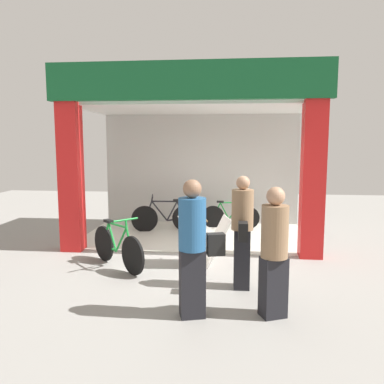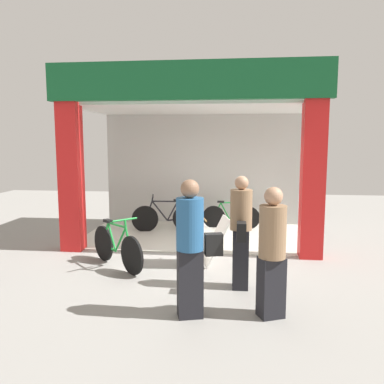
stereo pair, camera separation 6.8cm
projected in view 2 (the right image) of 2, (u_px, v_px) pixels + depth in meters
name	position (u px, v px, depth m)	size (l,w,h in m)	color
ground_plane	(188.00, 253.00, 7.89)	(18.42, 18.42, 0.00)	gray
shop_facade	(196.00, 152.00, 9.14)	(5.41, 3.32, 3.73)	beige
bicycle_inside_0	(166.00, 217.00, 9.74)	(1.64, 0.49, 0.92)	black
bicycle_inside_1	(231.00, 216.00, 10.08)	(1.48, 0.41, 0.81)	black
bicycle_parked_0	(117.00, 247.00, 6.99)	(1.25, 1.21, 0.93)	black
sandwich_board_sign	(203.00, 241.00, 7.13)	(1.02, 0.79, 0.88)	silver
pedestrian_0	(191.00, 246.00, 4.95)	(0.64, 0.43, 1.78)	black
pedestrian_2	(241.00, 231.00, 5.92)	(0.34, 0.58, 1.73)	black
pedestrian_3	(272.00, 251.00, 4.94)	(0.45, 0.45, 1.69)	black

